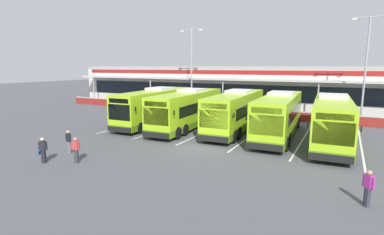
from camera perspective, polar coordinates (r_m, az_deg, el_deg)
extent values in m
plane|color=#4C4C51|center=(22.10, 2.24, -5.80)|extent=(200.00, 200.00, 0.00)
cube|color=beige|center=(47.24, 16.54, 5.55)|extent=(70.00, 10.00, 5.50)
cube|color=#19232D|center=(42.37, 15.18, 4.55)|extent=(66.00, 0.08, 2.20)
cube|color=maroon|center=(42.21, 15.35, 8.41)|extent=(68.00, 0.08, 0.60)
cube|color=beige|center=(40.81, 14.84, 7.06)|extent=(67.00, 3.00, 0.24)
cube|color=gray|center=(47.13, 16.72, 9.19)|extent=(70.00, 10.00, 0.50)
cylinder|color=#999999|center=(55.76, -18.54, 5.38)|extent=(0.20, 0.20, 4.20)
cylinder|color=#999999|center=(47.62, -8.07, 5.11)|extent=(0.20, 0.20, 4.20)
cylinder|color=#999999|center=(41.65, 5.98, 4.48)|extent=(0.20, 0.20, 4.20)
cylinder|color=#999999|center=(38.84, 23.25, 3.35)|extent=(0.20, 0.20, 4.20)
cube|color=maroon|center=(35.37, 12.39, 0.74)|extent=(60.00, 0.36, 1.00)
cube|color=#B2B2B2|center=(35.29, 12.42, 1.62)|extent=(60.00, 0.40, 0.10)
cube|color=#9ED11E|center=(31.03, -7.11, 2.27)|extent=(3.18, 12.12, 3.19)
cube|color=#598419|center=(31.23, -7.06, -0.12)|extent=(3.20, 12.14, 0.56)
cube|color=black|center=(31.34, -6.73, 2.80)|extent=(3.08, 9.72, 0.96)
cube|color=black|center=(26.19, -13.95, 0.98)|extent=(2.31, 0.22, 1.40)
cube|color=black|center=(26.05, -14.06, 3.15)|extent=(2.05, 0.19, 0.40)
cube|color=silver|center=(31.71, -6.22, 5.60)|extent=(2.20, 2.90, 0.28)
cube|color=black|center=(26.37, -13.97, -2.28)|extent=(2.46, 0.29, 0.44)
cube|color=black|center=(25.55, -10.94, 1.66)|extent=(0.09, 0.12, 0.36)
cube|color=black|center=(27.33, -15.92, 1.99)|extent=(0.09, 0.12, 0.36)
cylinder|color=black|center=(34.65, -1.38, 0.82)|extent=(0.37, 1.06, 1.04)
cylinder|color=black|center=(35.75, -4.83, 1.07)|extent=(0.37, 1.06, 1.04)
cylinder|color=black|center=(27.96, -8.40, -1.47)|extent=(0.37, 1.06, 1.04)
cylinder|color=black|center=(29.31, -12.32, -1.07)|extent=(0.37, 1.06, 1.04)
cylinder|color=black|center=(26.82, -10.02, -2.00)|extent=(0.37, 1.06, 1.04)
cylinder|color=black|center=(28.23, -14.03, -1.56)|extent=(0.37, 1.06, 1.04)
cube|color=#9ED11E|center=(28.68, -0.78, 1.73)|extent=(3.18, 12.12, 3.19)
cube|color=#598419|center=(28.90, -0.78, -0.85)|extent=(3.20, 12.14, 0.56)
cube|color=black|center=(29.01, -0.45, 2.31)|extent=(3.08, 9.72, 0.96)
cube|color=black|center=(23.49, -7.02, 0.20)|extent=(2.31, 0.22, 1.40)
cube|color=black|center=(23.34, -7.08, 2.61)|extent=(2.05, 0.19, 0.40)
cube|color=silver|center=(29.39, 0.05, 5.33)|extent=(2.20, 2.90, 0.28)
cube|color=black|center=(23.69, -7.08, -3.42)|extent=(2.46, 0.29, 0.44)
cube|color=black|center=(23.02, -3.49, 0.94)|extent=(0.09, 0.12, 0.36)
cube|color=black|center=(24.51, -9.51, 1.36)|extent=(0.09, 0.12, 0.36)
cylinder|color=black|center=(32.64, 4.59, 0.23)|extent=(0.37, 1.06, 1.04)
cylinder|color=black|center=(33.52, 0.75, 0.51)|extent=(0.37, 1.06, 1.04)
cylinder|color=black|center=(25.58, -1.43, -2.43)|extent=(0.37, 1.06, 1.04)
cylinder|color=black|center=(26.69, -6.05, -1.96)|extent=(0.37, 1.06, 1.04)
cylinder|color=black|center=(24.36, -2.88, -3.06)|extent=(0.37, 1.06, 1.04)
cylinder|color=black|center=(25.53, -7.65, -2.54)|extent=(0.37, 1.06, 1.04)
cube|color=#9ED11E|center=(27.76, 8.51, 1.35)|extent=(3.18, 12.12, 3.19)
cube|color=#598419|center=(27.98, 8.44, -1.32)|extent=(3.20, 12.14, 0.56)
cube|color=black|center=(28.10, 8.75, 1.95)|extent=(3.08, 9.72, 0.96)
cube|color=black|center=(22.15, 4.22, -0.34)|extent=(2.31, 0.22, 1.40)
cube|color=black|center=(21.99, 4.24, 2.22)|extent=(2.05, 0.19, 0.40)
cube|color=silver|center=(28.52, 9.16, 5.06)|extent=(2.20, 2.90, 0.28)
cube|color=black|center=(22.36, 4.07, -4.17)|extent=(2.46, 0.29, 0.44)
cube|color=black|center=(21.97, 8.11, 0.43)|extent=(0.09, 0.12, 0.36)
cube|color=black|center=(22.95, 1.13, 0.93)|extent=(0.09, 0.12, 0.36)
cylinder|color=black|center=(32.11, 12.79, -0.15)|extent=(0.37, 1.06, 1.04)
cylinder|color=black|center=(32.67, 8.69, 0.15)|extent=(0.37, 1.06, 1.04)
cylinder|color=black|center=(24.66, 9.02, -3.01)|extent=(0.37, 1.06, 1.04)
cylinder|color=black|center=(25.39, 3.81, -2.54)|extent=(0.37, 1.06, 1.04)
cylinder|color=black|center=(23.35, 8.08, -3.72)|extent=(0.37, 1.06, 1.04)
cylinder|color=black|center=(24.11, 2.63, -3.20)|extent=(0.37, 1.06, 1.04)
cube|color=#9ED11E|center=(26.29, 16.55, 0.57)|extent=(3.18, 12.12, 3.19)
cube|color=#598419|center=(26.52, 16.41, -2.23)|extent=(3.20, 12.14, 0.56)
cube|color=black|center=(26.64, 16.70, 1.21)|extent=(3.08, 9.72, 0.96)
cube|color=black|center=(20.47, 14.17, -1.46)|extent=(2.31, 0.22, 1.40)
cube|color=black|center=(20.29, 14.28, 1.30)|extent=(2.05, 0.19, 0.40)
cube|color=silver|center=(27.06, 17.04, 4.50)|extent=(2.20, 2.90, 0.28)
cube|color=black|center=(20.70, 13.94, -5.59)|extent=(2.46, 0.29, 0.44)
cube|color=black|center=(20.55, 18.38, -0.63)|extent=(0.09, 0.12, 0.36)
cube|color=black|center=(21.04, 10.49, -0.05)|extent=(0.09, 0.12, 0.36)
cylinder|color=black|center=(30.90, 19.85, -0.88)|extent=(0.37, 1.06, 1.04)
cylinder|color=black|center=(31.18, 15.47, -0.56)|extent=(0.37, 1.06, 1.04)
cylinder|color=black|center=(23.29, 18.16, -4.15)|extent=(0.37, 1.06, 1.04)
cylinder|color=black|center=(23.66, 12.40, -3.68)|extent=(0.37, 1.06, 1.04)
cylinder|color=black|center=(21.94, 17.73, -4.98)|extent=(0.37, 1.06, 1.04)
cylinder|color=black|center=(22.33, 11.62, -4.46)|extent=(0.37, 1.06, 1.04)
cube|color=#9ED11E|center=(25.21, 25.54, -0.37)|extent=(3.18, 12.12, 3.19)
cube|color=#598419|center=(25.46, 25.32, -3.28)|extent=(3.20, 12.14, 0.56)
cube|color=black|center=(25.57, 25.57, 0.31)|extent=(3.08, 9.72, 0.96)
cube|color=black|center=(19.33, 25.75, -2.81)|extent=(2.31, 0.22, 1.40)
cube|color=black|center=(19.15, 25.97, 0.11)|extent=(2.05, 0.19, 0.40)
cube|color=silver|center=(25.99, 25.80, 3.75)|extent=(2.20, 2.90, 0.28)
cube|color=black|center=(19.59, 25.43, -7.16)|extent=(2.46, 0.29, 0.44)
cube|color=black|center=(19.71, 30.04, -1.90)|extent=(0.09, 0.12, 0.36)
cube|color=black|center=(19.62, 21.57, -1.30)|extent=(0.09, 0.12, 0.36)
cylinder|color=black|center=(30.03, 27.53, -1.72)|extent=(0.37, 1.06, 1.04)
cylinder|color=black|center=(29.98, 22.97, -1.39)|extent=(0.37, 1.06, 1.04)
cylinder|color=black|center=(22.42, 28.42, -5.41)|extent=(0.37, 1.06, 1.04)
cylinder|color=black|center=(22.36, 22.29, -4.98)|extent=(0.37, 1.06, 1.04)
cylinder|color=black|center=(21.07, 28.65, -6.35)|extent=(0.37, 1.06, 1.04)
cylinder|color=black|center=(21.00, 22.12, -5.90)|extent=(0.37, 1.06, 1.04)
cube|color=silver|center=(32.51, -10.02, -0.86)|extent=(0.14, 13.00, 0.01)
cube|color=silver|center=(30.16, -3.68, -1.56)|extent=(0.14, 13.00, 0.01)
cube|color=silver|center=(28.25, 3.62, -2.34)|extent=(0.14, 13.00, 0.01)
cube|color=silver|center=(26.86, 11.84, -3.17)|extent=(0.14, 13.00, 0.01)
cube|color=silver|center=(26.08, 20.76, -4.00)|extent=(0.14, 13.00, 0.01)
cube|color=silver|center=(25.97, 30.01, -4.76)|extent=(0.14, 13.00, 0.01)
cube|color=black|center=(20.85, -26.98, -6.66)|extent=(0.20, 0.22, 0.84)
cube|color=black|center=(20.67, -26.77, -6.78)|extent=(0.20, 0.22, 0.84)
cube|color=black|center=(20.58, -27.02, -4.85)|extent=(0.40, 0.34, 0.56)
cube|color=black|center=(20.70, -27.54, -4.89)|extent=(0.12, 0.13, 0.54)
cube|color=black|center=(20.48, -26.49, -4.96)|extent=(0.12, 0.13, 0.54)
sphere|color=#DBB293|center=(20.49, -27.11, -3.79)|extent=(0.22, 0.22, 0.22)
cube|color=#194C9E|center=(20.87, -27.58, -6.10)|extent=(0.22, 0.30, 0.22)
cylinder|color=#194C9E|center=(20.82, -27.62, -5.62)|extent=(0.02, 0.02, 0.16)
cube|color=slate|center=(22.35, -22.76, -5.28)|extent=(0.16, 0.20, 0.84)
cube|color=slate|center=(22.16, -22.81, -5.41)|extent=(0.16, 0.20, 0.84)
cube|color=black|center=(22.09, -22.91, -3.59)|extent=(0.37, 0.27, 0.56)
cube|color=black|center=(22.29, -23.20, -3.58)|extent=(0.10, 0.11, 0.54)
cube|color=black|center=(21.92, -22.60, -3.75)|extent=(0.10, 0.11, 0.54)
sphere|color=tan|center=(22.01, -22.97, -2.60)|extent=(0.22, 0.22, 0.22)
cube|color=#33333D|center=(15.22, 30.80, -12.94)|extent=(0.23, 0.23, 0.84)
cube|color=#33333D|center=(15.04, 30.96, -13.23)|extent=(0.23, 0.23, 0.84)
cube|color=#A32D89|center=(14.89, 31.12, -10.59)|extent=(0.40, 0.39, 0.56)
cube|color=#A32D89|center=(15.03, 30.46, -10.46)|extent=(0.13, 0.13, 0.54)
cube|color=#A32D89|center=(14.77, 31.76, -10.93)|extent=(0.13, 0.13, 0.54)
sphere|color=tan|center=(14.77, 31.25, -9.16)|extent=(0.22, 0.22, 0.22)
cube|color=#33333D|center=(20.03, -21.66, -6.92)|extent=(0.18, 0.21, 0.84)
cube|color=#33333D|center=(19.84, -21.46, -7.06)|extent=(0.18, 0.21, 0.84)
cube|color=#B23838|center=(19.75, -21.69, -5.05)|extent=(0.39, 0.31, 0.56)
cube|color=#B23838|center=(19.88, -22.22, -5.07)|extent=(0.11, 0.12, 0.54)
cube|color=#B23838|center=(19.64, -21.14, -5.18)|extent=(0.11, 0.12, 0.54)
sphere|color=tan|center=(19.66, -21.76, -3.95)|extent=(0.22, 0.22, 0.22)
cylinder|color=#9E9EA3|center=(40.77, -0.08, 9.21)|extent=(0.20, 0.20, 11.00)
cylinder|color=#9E9EA3|center=(41.06, -0.09, 16.69)|extent=(2.80, 0.10, 0.10)
cube|color=silver|center=(41.71, -1.86, 16.44)|extent=(0.44, 0.28, 0.20)
cube|color=silver|center=(40.42, 1.75, 16.65)|extent=(0.44, 0.28, 0.20)
cylinder|color=#9E9EA3|center=(35.38, 30.63, 7.75)|extent=(0.20, 0.20, 11.00)
cylinder|color=#9E9EA3|center=(35.71, 31.41, 16.33)|extent=(2.80, 0.10, 0.10)
cube|color=silver|center=(35.66, 29.06, 16.38)|extent=(0.44, 0.28, 0.20)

